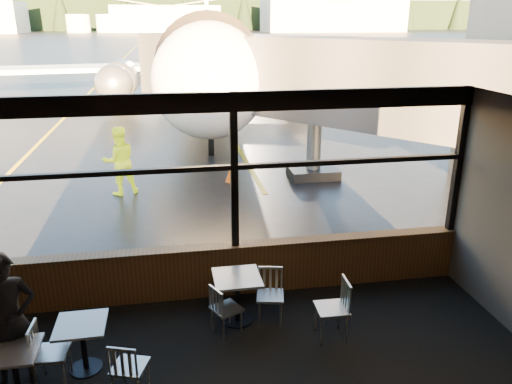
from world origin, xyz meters
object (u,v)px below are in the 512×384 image
object	(u,v)px
cafe_table_mid	(84,347)
chair_near_w	(226,309)
cafe_table_near	(237,299)
cone_wing	(65,102)
chair_mid_w	(51,354)
chair_near_n	(270,296)
cafe_table_left	(16,374)
cone_nose	(231,174)
chair_near_e	(332,309)
jet_bridge	(337,105)
airliner	(207,8)
ground_crew	(119,161)
chair_mid_s	(130,367)
passenger	(10,321)

from	to	relation	value
cafe_table_mid	chair_near_w	bearing A→B (deg)	13.83
cafe_table_near	chair_near_w	xyz separation A→B (m)	(-0.20, -0.29, 0.02)
chair_near_w	cone_wing	distance (m)	22.87
chair_mid_w	cone_wing	distance (m)	23.03
cafe_table_near	chair_mid_w	bearing A→B (deg)	-159.19
cafe_table_mid	chair_near_n	bearing A→B (deg)	14.63
cone_wing	cafe_table_left	bearing A→B (deg)	-81.51
cafe_table_mid	cone_nose	xyz separation A→B (m)	(3.01, 7.95, -0.14)
cafe_table_near	chair_near_e	distance (m)	1.48
chair_near_e	jet_bridge	bearing A→B (deg)	-16.50
airliner	ground_crew	size ratio (longest dim) A/B	17.91
chair_near_w	jet_bridge	bearing A→B (deg)	122.81
airliner	cafe_table_mid	size ratio (longest dim) A/B	45.89
chair_mid_s	cone_wing	distance (m)	23.63
chair_mid_s	ground_crew	xyz separation A→B (m)	(-0.72, 8.05, 0.50)
airliner	chair_near_n	bearing A→B (deg)	-87.77
cafe_table_left	chair_near_e	distance (m)	4.32
cafe_table_near	chair_mid_w	distance (m)	2.76
chair_mid_w	cone_wing	size ratio (longest dim) A/B	1.62
cafe_table_near	passenger	bearing A→B (deg)	-163.93
cafe_table_near	cafe_table_left	distance (m)	3.20
chair_mid_w	airliner	bearing A→B (deg)	172.79
cafe_table_near	passenger	size ratio (longest dim) A/B	0.43
jet_bridge	chair_mid_s	bearing A→B (deg)	-124.05
airliner	chair_near_w	bearing A→B (deg)	-89.62
cone_nose	passenger	bearing A→B (deg)	-115.52
chair_near_e	chair_mid_w	bearing A→B (deg)	96.84
jet_bridge	ground_crew	size ratio (longest dim) A/B	5.71
airliner	chair_mid_s	bearing A→B (deg)	-92.77
chair_near_w	chair_near_n	bearing A→B (deg)	80.01
cafe_table_mid	chair_near_n	xyz separation A→B (m)	(2.72, 0.71, 0.07)
cafe_table_mid	chair_near_w	xyz separation A→B (m)	(2.00, 0.49, 0.05)
airliner	chair_near_n	world-z (taller)	airliner
chair_near_e	chair_near_w	distance (m)	1.57
airliner	chair_mid_s	world-z (taller)	airliner
cone_nose	chair_near_n	bearing A→B (deg)	-92.31
passenger	ground_crew	bearing A→B (deg)	67.13
cafe_table_near	chair_mid_s	size ratio (longest dim) A/B	0.93
jet_bridge	chair_mid_w	distance (m)	9.84
chair_near_w	chair_near_n	distance (m)	0.75
chair_mid_w	cone_wing	world-z (taller)	chair_mid_w
chair_mid_w	chair_near_n	bearing A→B (deg)	109.21
cafe_table_mid	chair_near_e	bearing A→B (deg)	2.03
chair_near_e	chair_near_w	world-z (taller)	chair_near_e
cafe_table_mid	jet_bridge	bearing A→B (deg)	50.46
chair_near_e	chair_near_n	world-z (taller)	chair_near_e
chair_near_w	passenger	size ratio (longest dim) A/B	0.45
chair_mid_w	cone_wing	xyz separation A→B (m)	(-3.81, 22.71, -0.17)
cafe_table_near	cafe_table_mid	xyz separation A→B (m)	(-2.21, -0.78, -0.03)
chair_mid_w	passenger	xyz separation A→B (m)	(-0.46, 0.10, 0.48)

